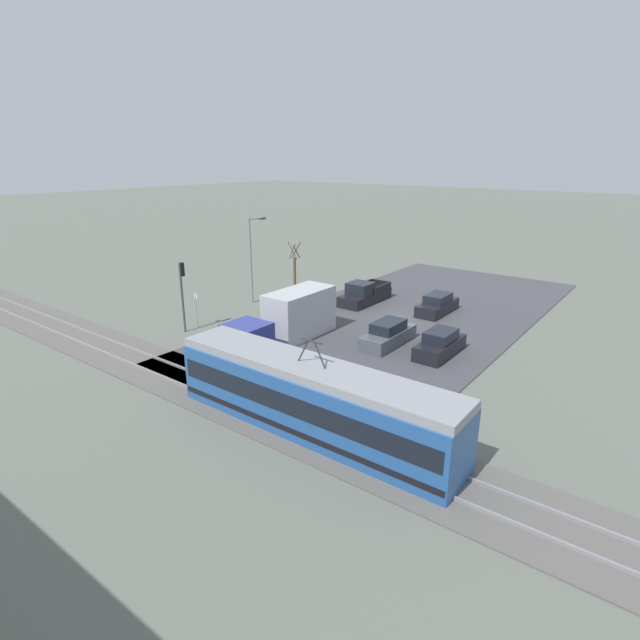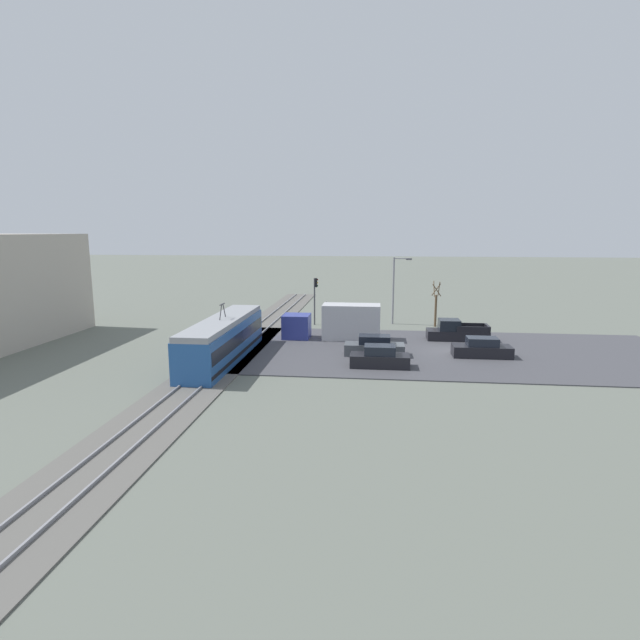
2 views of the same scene
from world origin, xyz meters
TOP-DOWN VIEW (x-y plane):
  - ground_plane at (0.00, 0.00)m, footprint 320.00×320.00m
  - road_surface at (0.00, 0.00)m, footprint 16.98×37.17m
  - rail_bed at (0.00, 17.83)m, footprint 72.56×4.40m
  - light_rail_tram at (-4.60, 17.83)m, footprint 14.23×2.76m
  - box_truck at (3.87, 9.62)m, footprint 2.45×8.92m
  - pickup_truck at (4.65, -1.15)m, footprint 2.06×5.48m
  - sedan_car_0 at (-1.91, 6.25)m, footprint 1.75×4.75m
  - sedan_car_1 at (-1.53, -2.20)m, footprint 1.77×4.55m
  - sedan_car_2 at (-5.40, 5.85)m, footprint 1.75×4.31m
  - traffic_light_pole at (10.99, 12.59)m, footprint 0.28×0.47m
  - street_tree at (11.40, -0.05)m, footprint 1.13×0.94m
  - street_lamp_near_crossing at (12.48, 4.13)m, footprint 0.36×1.95m
  - no_parking_sign at (11.14, 11.40)m, footprint 0.32×0.08m

SIDE VIEW (x-z plane):
  - ground_plane at x=0.00m, z-range 0.00..0.00m
  - road_surface at x=0.00m, z-range 0.00..0.08m
  - rail_bed at x=0.00m, z-range -0.06..0.16m
  - sedan_car_1 at x=-1.53m, z-range -0.06..1.50m
  - sedan_car_2 at x=-5.40m, z-range -0.06..1.54m
  - sedan_car_0 at x=-1.91m, z-range -0.06..1.54m
  - pickup_truck at x=4.65m, z-range -0.15..1.72m
  - no_parking_sign at x=11.14m, z-range 0.26..2.83m
  - box_truck at x=3.87m, z-range -0.04..3.17m
  - light_rail_tram at x=-4.60m, z-range -0.53..3.82m
  - street_tree at x=11.40m, z-range -0.21..4.55m
  - traffic_light_pole at x=10.99m, z-range 0.75..5.75m
  - street_lamp_near_crossing at x=12.48m, z-range 0.61..7.76m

